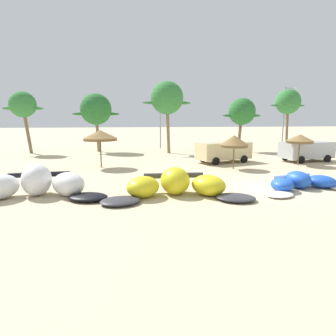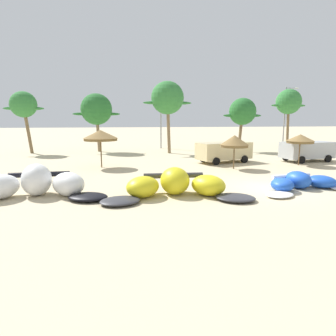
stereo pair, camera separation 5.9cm
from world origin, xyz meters
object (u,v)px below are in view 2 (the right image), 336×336
(palm_center_right, at_px, (289,102))
(parked_car_second, at_px, (223,151))
(parked_van, at_px, (306,150))
(beach_umbrella_near_van, at_px, (100,135))
(palm_left, at_px, (96,110))
(palm_center_left, at_px, (242,112))
(beach_umbrella_near_palms, at_px, (300,139))
(kite_left, at_px, (176,186))
(lamppost_west_center, at_px, (286,113))
(beach_umbrella_middle, at_px, (234,141))
(lamppost_west, at_px, (162,112))
(palm_leftmost, at_px, (23,105))
(palm_left_of_gap, at_px, (167,98))
(kite_far_left, at_px, (35,185))
(kite_left_of_center, at_px, (302,183))

(palm_center_right, bearing_deg, parked_car_second, -137.45)
(parked_van, bearing_deg, beach_umbrella_near_van, -179.06)
(beach_umbrella_near_van, relative_size, palm_left, 0.44)
(beach_umbrella_near_van, bearing_deg, palm_center_left, 30.62)
(beach_umbrella_near_palms, xyz_separation_m, palm_center_right, (8.28, 15.64, 4.00))
(kite_left, xyz_separation_m, lamppost_west_center, (20.84, 24.67, 4.21))
(kite_left, bearing_deg, beach_umbrella_middle, 50.45)
(kite_left, distance_m, lamppost_west, 25.66)
(beach_umbrella_near_van, distance_m, palm_leftmost, 15.14)
(kite_left, height_order, palm_center_left, palm_center_left)
(palm_leftmost, height_order, palm_left_of_gap, palm_left_of_gap)
(palm_left, bearing_deg, palm_leftmost, -175.87)
(beach_umbrella_middle, bearing_deg, parked_van, 18.85)
(beach_umbrella_near_van, xyz_separation_m, lamppost_west, (7.29, 15.10, 2.23))
(kite_far_left, relative_size, palm_left_of_gap, 0.94)
(beach_umbrella_near_palms, xyz_separation_m, palm_leftmost, (-25.91, 13.40, 3.22))
(beach_umbrella_near_van, height_order, beach_umbrella_middle, beach_umbrella_near_van)
(beach_umbrella_near_van, distance_m, palm_center_left, 19.20)
(palm_left_of_gap, relative_size, palm_center_left, 1.26)
(lamppost_west, bearing_deg, beach_umbrella_near_palms, -60.49)
(beach_umbrella_middle, relative_size, lamppost_west, 0.31)
(beach_umbrella_near_palms, bearing_deg, lamppost_west_center, 62.86)
(kite_far_left, distance_m, palm_left, 21.88)
(kite_left, relative_size, lamppost_west_center, 0.94)
(beach_umbrella_near_palms, distance_m, palm_leftmost, 29.34)
(palm_left, bearing_deg, palm_center_left, -8.44)
(beach_umbrella_near_palms, relative_size, palm_center_left, 0.41)
(palm_center_left, height_order, lamppost_west, lamppost_west)
(palm_left, distance_m, lamppost_west_center, 26.34)
(parked_van, bearing_deg, palm_center_left, 104.10)
(kite_left_of_center, height_order, parked_car_second, parked_car_second)
(palm_center_right, xyz_separation_m, lamppost_west_center, (0.08, 0.67, -1.52))
(kite_left, xyz_separation_m, palm_left_of_gap, (2.77, 19.23, 5.73))
(beach_umbrella_middle, bearing_deg, palm_center_left, 64.18)
(beach_umbrella_near_van, bearing_deg, kite_far_left, -107.28)
(palm_leftmost, bearing_deg, palm_center_right, 3.75)
(kite_far_left, distance_m, beach_umbrella_near_van, 9.68)
(kite_left, relative_size, beach_umbrella_middle, 2.94)
(palm_leftmost, height_order, lamppost_west_center, lamppost_west_center)
(kite_left_of_center, xyz_separation_m, beach_umbrella_middle, (-1.15, 7.25, 1.84))
(kite_left, height_order, beach_umbrella_near_van, beach_umbrella_near_van)
(beach_umbrella_middle, relative_size, palm_center_left, 0.41)
(beach_umbrella_near_palms, relative_size, lamppost_west, 0.31)
(beach_umbrella_middle, bearing_deg, palm_left_of_gap, 106.27)
(palm_left_of_gap, relative_size, lamppost_west, 0.95)
(palm_leftmost, relative_size, palm_center_left, 1.09)
(kite_far_left, relative_size, beach_umbrella_near_van, 2.50)
(kite_far_left, xyz_separation_m, lamppost_west_center, (27.95, 23.69, 4.13))
(lamppost_west_center, bearing_deg, parked_car_second, -136.17)
(palm_left, relative_size, lamppost_west_center, 0.83)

